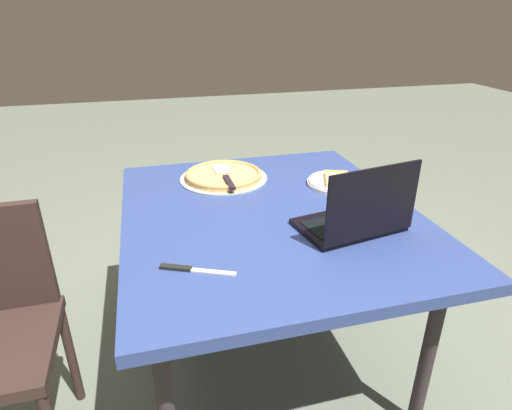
{
  "coord_description": "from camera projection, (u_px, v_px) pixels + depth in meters",
  "views": [
    {
      "loc": [
        -1.35,
        0.41,
        1.42
      ],
      "look_at": [
        -0.03,
        0.06,
        0.78
      ],
      "focal_mm": 29.96,
      "sensor_mm": 36.0,
      "label": 1
    }
  ],
  "objects": [
    {
      "name": "dining_table",
      "position": [
        269.0,
        226.0,
        1.6
      ],
      "size": [
        1.21,
        1.06,
        0.73
      ],
      "color": "navy",
      "rests_on": "ground_plane"
    },
    {
      "name": "table_knife",
      "position": [
        190.0,
        269.0,
        1.22
      ],
      "size": [
        0.11,
        0.21,
        0.01
      ],
      "color": "silver",
      "rests_on": "dining_table"
    },
    {
      "name": "ground_plane",
      "position": [
        267.0,
        360.0,
        1.88
      ],
      "size": [
        12.0,
        12.0,
        0.0
      ],
      "primitive_type": "plane",
      "color": "#626A5B"
    },
    {
      "name": "laptop",
      "position": [
        356.0,
        217.0,
        1.4
      ],
      "size": [
        0.28,
        0.37,
        0.25
      ],
      "color": "black",
      "rests_on": "dining_table"
    },
    {
      "name": "pizza_tray",
      "position": [
        224.0,
        175.0,
        1.86
      ],
      "size": [
        0.38,
        0.38,
        0.03
      ],
      "color": "#95A897",
      "rests_on": "dining_table"
    },
    {
      "name": "pizza_plate",
      "position": [
        337.0,
        181.0,
        1.8
      ],
      "size": [
        0.25,
        0.25,
        0.04
      ],
      "color": "white",
      "rests_on": "dining_table"
    }
  ]
}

